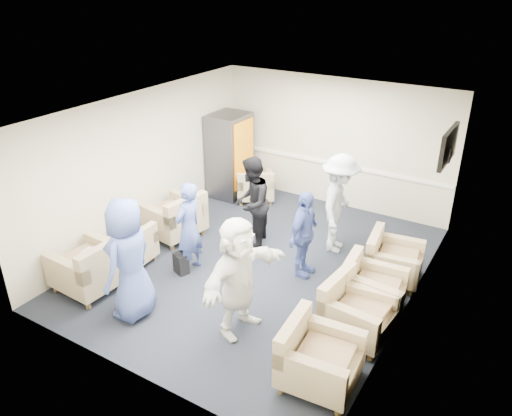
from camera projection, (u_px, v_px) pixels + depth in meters
The scene contains 25 objects.
floor at pixel (259, 265), 8.58m from camera, with size 6.00×6.00×0.00m, color black.
ceiling at pixel (260, 110), 7.41m from camera, with size 6.00×6.00×0.00m, color silver.
back_wall at pixel (334, 143), 10.31m from camera, with size 5.00×0.02×2.70m, color beige.
front_wall at pixel (125, 285), 5.69m from camera, with size 5.00×0.02×2.70m, color beige.
left_wall at pixel (143, 165), 9.16m from camera, with size 0.02×6.00×2.70m, color beige.
right_wall at pixel (416, 232), 6.83m from camera, with size 0.02×6.00×2.70m, color beige.
chair_rail at pixel (332, 164), 10.49m from camera, with size 4.98×0.04×0.06m, color white.
tv at pixel (448, 146), 7.95m from camera, with size 0.10×1.00×0.58m.
armchair_left_near at pixel (92, 269), 7.78m from camera, with size 1.00×1.00×0.76m.
armchair_left_mid at pixel (130, 249), 8.47m from camera, with size 0.82×0.82×0.62m.
armchair_left_far at pixel (176, 219), 9.34m from camera, with size 1.09×1.09×0.75m.
armchair_right_near at pixel (316, 359), 6.02m from camera, with size 0.95×0.95×0.71m.
armchair_right_midnear at pixel (355, 312), 6.84m from camera, with size 0.96×0.96×0.71m.
armchair_right_midfar at pixel (369, 291), 7.31m from camera, with size 0.93×0.93×0.69m.
armchair_right_far at pixel (391, 261), 8.08m from camera, with size 0.93×0.93×0.67m.
armchair_corner at pixel (255, 187), 10.85m from camera, with size 1.08×1.08×0.62m.
vending_machine at pixel (230, 155), 10.89m from camera, with size 0.75×0.87×1.84m.
backpack at pixel (181, 261), 8.28m from camera, with size 0.30×0.26×0.43m.
pillow at pixel (90, 258), 7.71m from camera, with size 0.43×0.32×0.12m, color beige.
person_front_left at pixel (129, 259), 6.99m from camera, with size 0.90×0.59×1.85m, color #4356A1.
person_mid_left at pixel (189, 228), 8.12m from camera, with size 0.58×0.38×1.58m, color #4356A1.
person_back_left at pixel (252, 203), 8.86m from camera, with size 0.82×0.64×1.69m, color black.
person_back_right at pixel (339, 204), 8.69m from camera, with size 1.16×0.67×1.80m, color silver.
person_mid_right at pixel (304, 234), 8.03m from camera, with size 0.87×0.36×1.49m, color #4356A1.
person_front_right at pixel (238, 277), 6.70m from camera, with size 1.61×0.51×1.74m, color white.
Camera 1 is at (3.74, -6.28, 4.61)m, focal length 35.00 mm.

